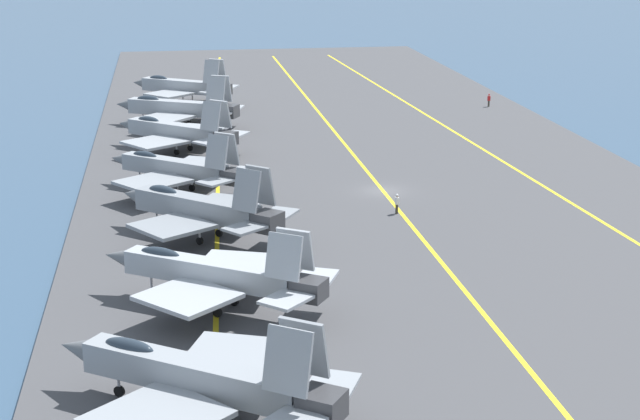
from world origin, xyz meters
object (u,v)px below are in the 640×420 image
Objects in this scene: parked_jet_fifth at (178,168)px; crew_red_vest at (489,100)px; parked_jet_fourth at (201,208)px; parked_jet_third at (215,273)px; parked_jet_eighth at (183,86)px; crew_white_vest at (397,203)px; parked_jet_seventh at (178,108)px; parked_jet_sixth at (177,131)px; parked_jet_second at (198,377)px.

parked_jet_fifth is 55.92m from crew_red_vest.
parked_jet_third is at bearing -178.74° from parked_jet_fourth.
parked_jet_eighth reaches higher than parked_jet_fourth.
crew_red_vest is at bearing -38.40° from parked_jet_fourth.
crew_white_vest reaches higher than crew_red_vest.
parked_jet_sixth is at bearing 178.52° from parked_jet_seventh.
parked_jet_fifth is at bearing 0.32° from parked_jet_second.
parked_jet_second is 37.93m from crew_white_vest.
parked_jet_seventh is at bearing -0.22° from parked_jet_second.
parked_jet_seventh is (29.86, -0.52, 0.04)m from parked_jet_fifth.
parked_jet_second reaches higher than parked_jet_third.
parked_jet_sixth is 0.92× the size of parked_jet_seventh.
parked_jet_seventh is 1.08× the size of parked_jet_eighth.
parked_jet_seventh reaches higher than crew_red_vest.
parked_jet_eighth reaches higher than parked_jet_fifth.
parked_jet_eighth reaches higher than parked_jet_sixth.
parked_jet_sixth is 1.00× the size of parked_jet_eighth.
parked_jet_sixth is 8.39× the size of crew_white_vest.
parked_jet_eighth reaches higher than crew_white_vest.
parked_jet_fourth is at bearing 141.60° from crew_red_vest.
crew_white_vest is (-39.50, -17.80, -1.39)m from parked_jet_seventh.
parked_jet_seventh is at bearing 1.29° from parked_jet_third.
parked_jet_sixth is (59.52, 0.07, 0.03)m from parked_jet_second.
parked_jet_fourth is 1.01× the size of parked_jet_fifth.
parked_jet_seventh is (43.87, 0.99, -0.18)m from parked_jet_fourth.
crew_red_vest is at bearing -80.25° from parked_jet_seventh.
crew_red_vest is at bearing -27.54° from parked_jet_second.
parked_jet_fifth is at bearing 178.23° from parked_jet_eighth.
crew_red_vest is at bearing -63.94° from parked_jet_sixth.
parked_jet_eighth is (43.94, -1.36, 0.34)m from parked_jet_fifth.
parked_jet_fifth is (14.01, 1.51, -0.21)m from parked_jet_fourth.
parked_jet_seventh is at bearing 1.30° from parked_jet_fourth.
parked_jet_eighth is (14.08, -0.84, 0.30)m from parked_jet_seventh.
parked_jet_second is at bearing -179.68° from parked_jet_fifth.
parked_jet_third is 1.06× the size of parked_jet_sixth.
crew_white_vest is at bearing -162.44° from parked_jet_eighth.
parked_jet_seventh is 42.04m from crew_red_vest.
parked_jet_sixth is at bearing 0.07° from parked_jet_second.
parked_jet_second is 86.90m from parked_jet_eighth.
crew_red_vest is (7.12, -41.41, -1.40)m from parked_jet_seventh.
parked_jet_sixth is at bearing 116.06° from crew_red_vest.
parked_jet_sixth is 13.31m from parked_jet_seventh.
crew_white_vest is (19.13, -16.48, -1.53)m from parked_jet_third.
parked_jet_second reaches higher than crew_red_vest.
parked_jet_fifth reaches higher than crew_white_vest.
crew_white_vest is at bearing -40.74° from parked_jet_third.
parked_jet_sixth is 8.43× the size of crew_red_vest.
parked_jet_fourth is 14.09m from parked_jet_fifth.
parked_jet_second is 9.10× the size of crew_red_vest.
parked_jet_sixth is 31.89m from crew_white_vest.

